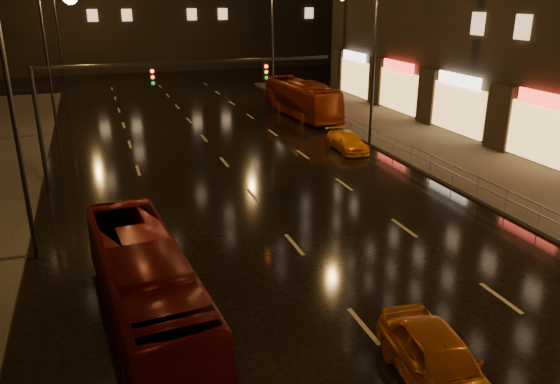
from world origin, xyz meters
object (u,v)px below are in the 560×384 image
(bus_red, at_px, (146,287))
(taxi_near, at_px, (438,362))
(taxi_far, at_px, (347,142))
(bus_curb, at_px, (302,99))

(bus_red, relative_size, taxi_near, 2.17)
(taxi_near, bearing_deg, bus_red, 148.47)
(bus_red, relative_size, taxi_far, 2.39)
(taxi_far, bearing_deg, taxi_near, -108.07)
(taxi_near, bearing_deg, taxi_far, 76.39)
(taxi_far, bearing_deg, bus_red, -129.91)
(bus_red, height_order, taxi_far, bus_red)
(bus_curb, relative_size, taxi_near, 2.32)
(bus_curb, bearing_deg, bus_red, -123.07)
(taxi_near, height_order, taxi_far, taxi_near)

